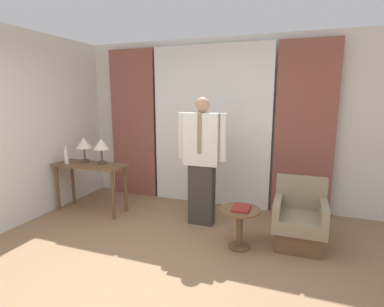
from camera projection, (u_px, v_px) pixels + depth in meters
ground_plane at (131, 293)px, 2.76m from camera, size 16.00×16.00×0.00m
wall_back at (213, 123)px, 4.98m from camera, size 10.00×0.06×2.70m
curtain_sheer_center at (210, 127)px, 4.87m from camera, size 1.95×0.06×2.58m
curtain_drape_left at (133, 124)px, 5.35m from camera, size 0.85×0.06×2.58m
curtain_drape_right at (305, 130)px, 4.39m from camera, size 0.85×0.06×2.58m
desk at (90, 173)px, 4.63m from camera, size 1.14×0.46×0.76m
table_lamp_left at (84, 144)px, 4.69m from camera, size 0.24×0.24×0.39m
table_lamp_right at (101, 145)px, 4.58m from camera, size 0.24×0.24×0.39m
bottle_near_edge at (66, 157)px, 4.60m from camera, size 0.06×0.06×0.28m
person at (202, 157)px, 4.11m from camera, size 0.70×0.23×1.77m
armchair at (299, 221)px, 3.59m from camera, size 0.60×0.59×0.81m
side_table at (240, 221)px, 3.53m from camera, size 0.47×0.47×0.49m
book at (241, 208)px, 3.48m from camera, size 0.19×0.25×0.03m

